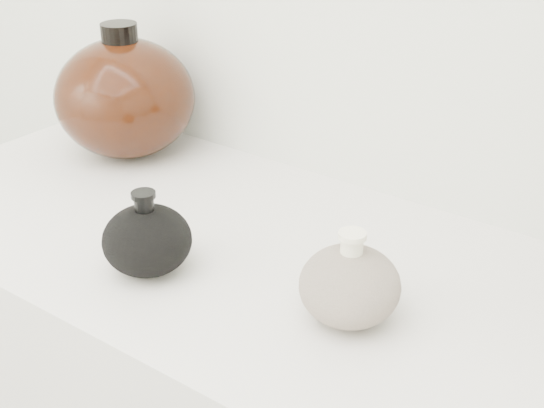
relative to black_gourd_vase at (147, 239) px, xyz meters
The scene contains 3 objects.
black_gourd_vase is the anchor object (origin of this frame).
cream_gourd_vase 0.26m from the black_gourd_vase, 12.93° to the left, with size 0.12×0.12×0.11m.
left_round_pot 0.39m from the black_gourd_vase, 139.38° to the left, with size 0.29×0.29×0.22m.
Camera 1 is at (0.50, 0.28, 1.40)m, focal length 50.00 mm.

